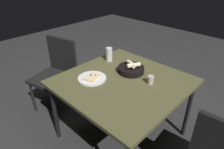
# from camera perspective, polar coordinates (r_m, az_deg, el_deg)

# --- Properties ---
(ground) EXTENTS (8.00, 8.00, 0.00)m
(ground) POSITION_cam_1_polar(r_m,az_deg,el_deg) (2.27, 2.65, -16.99)
(ground) COLOR #2D2D2D
(dining_table) EXTENTS (1.07, 1.08, 0.70)m
(dining_table) POSITION_cam_1_polar(r_m,az_deg,el_deg) (1.85, 3.12, -3.16)
(dining_table) COLOR #4C4B2C
(dining_table) RESTS_ON ground
(pizza_plate) EXTENTS (0.26, 0.26, 0.04)m
(pizza_plate) POSITION_cam_1_polar(r_m,az_deg,el_deg) (1.85, -5.77, -0.99)
(pizza_plate) COLOR white
(pizza_plate) RESTS_ON dining_table
(bread_basket) EXTENTS (0.26, 0.26, 0.11)m
(bread_basket) POSITION_cam_1_polar(r_m,az_deg,el_deg) (1.95, 5.49, 1.62)
(bread_basket) COLOR black
(bread_basket) RESTS_ON dining_table
(beer_glass) EXTENTS (0.07, 0.07, 0.15)m
(beer_glass) POSITION_cam_1_polar(r_m,az_deg,el_deg) (2.16, -0.84, 5.60)
(beer_glass) COLOR silver
(beer_glass) RESTS_ON dining_table
(pepper_shaker) EXTENTS (0.05, 0.05, 0.08)m
(pepper_shaker) POSITION_cam_1_polar(r_m,az_deg,el_deg) (1.79, 11.03, -1.65)
(pepper_shaker) COLOR #BFB299
(pepper_shaker) RESTS_ON dining_table
(chair_near) EXTENTS (0.53, 0.53, 0.88)m
(chair_near) POSITION_cam_1_polar(r_m,az_deg,el_deg) (2.48, -15.54, 1.13)
(chair_near) COLOR black
(chair_near) RESTS_ON ground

